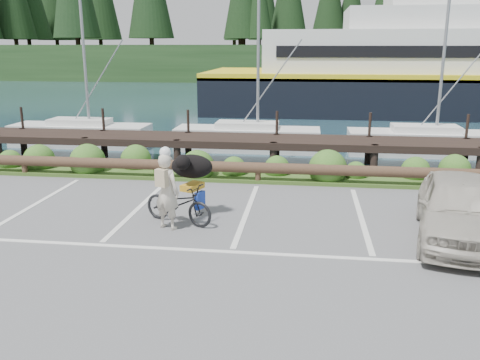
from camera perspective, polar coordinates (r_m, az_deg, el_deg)
name	(u,v)px	position (r m, az deg, el deg)	size (l,w,h in m)	color
ground	(235,244)	(9.97, -0.60, -7.22)	(72.00, 72.00, 0.00)	#535456
harbor_backdrop	(303,70)	(87.66, 7.14, 12.19)	(170.00, 160.00, 30.00)	#19323D
vegetation_strip	(260,176)	(14.97, 2.28, 0.50)	(34.00, 1.60, 0.10)	#3D5B21
log_rail	(258,183)	(14.31, 2.02, -0.38)	(32.00, 0.30, 0.60)	#443021
bicycle	(178,203)	(11.08, -6.93, -2.62)	(0.59, 1.69, 0.89)	black
cyclist	(167,191)	(10.68, -8.23, -1.28)	(0.59, 0.39, 1.62)	beige
dog	(192,166)	(11.32, -5.43, 1.53)	(0.93, 0.46, 0.54)	black
parked_car	(459,208)	(10.90, 23.40, -2.88)	(1.55, 3.86, 1.31)	#B2AA9C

